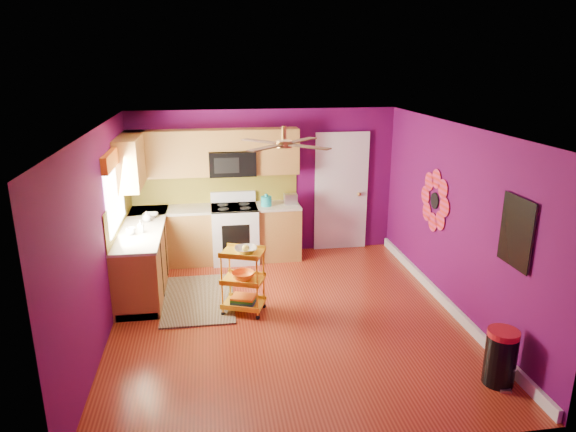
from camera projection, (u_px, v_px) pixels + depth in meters
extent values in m
plane|color=maroon|center=(287.00, 317.00, 6.81)|extent=(5.00, 5.00, 0.00)
cube|color=#57094D|center=(265.00, 183.00, 8.81)|extent=(4.50, 0.04, 2.50)
cube|color=#57094D|center=(334.00, 326.00, 4.08)|extent=(4.50, 0.04, 2.50)
cube|color=#57094D|center=(100.00, 237.00, 6.11)|extent=(0.04, 5.00, 2.50)
cube|color=#57094D|center=(455.00, 220.00, 6.78)|extent=(0.04, 5.00, 2.50)
cube|color=silver|center=(286.00, 128.00, 6.08)|extent=(4.50, 5.00, 0.04)
cube|color=white|center=(444.00, 301.00, 7.12)|extent=(0.05, 4.90, 0.14)
cube|color=olive|center=(144.00, 257.00, 7.67)|extent=(0.60, 2.30, 0.90)
cube|color=olive|center=(217.00, 235.00, 8.63)|extent=(2.80, 0.60, 0.90)
cube|color=beige|center=(142.00, 227.00, 7.53)|extent=(0.63, 2.30, 0.04)
cube|color=beige|center=(216.00, 208.00, 8.50)|extent=(2.80, 0.63, 0.04)
cube|color=black|center=(146.00, 282.00, 7.79)|extent=(0.54, 2.30, 0.10)
cube|color=black|center=(218.00, 257.00, 8.75)|extent=(2.80, 0.54, 0.10)
cube|color=white|center=(235.00, 234.00, 8.65)|extent=(0.76, 0.66, 0.92)
cube|color=black|center=(234.00, 208.00, 8.51)|extent=(0.76, 0.62, 0.03)
cube|color=white|center=(233.00, 197.00, 8.74)|extent=(0.76, 0.06, 0.18)
cube|color=black|center=(236.00, 241.00, 8.34)|extent=(0.45, 0.02, 0.55)
cube|color=olive|center=(167.00, 154.00, 8.25)|extent=(1.32, 0.33, 0.75)
cube|color=olive|center=(277.00, 151.00, 8.51)|extent=(0.72, 0.33, 0.75)
cube|color=olive|center=(231.00, 140.00, 8.34)|extent=(0.76, 0.33, 0.34)
cube|color=olive|center=(131.00, 160.00, 7.72)|extent=(0.33, 1.30, 0.75)
cube|color=black|center=(232.00, 163.00, 8.42)|extent=(0.76, 0.38, 0.40)
cube|color=brown|center=(215.00, 188.00, 8.69)|extent=(2.80, 0.01, 0.51)
cube|color=brown|center=(119.00, 210.00, 7.41)|extent=(0.01, 2.30, 0.51)
cube|color=white|center=(114.00, 191.00, 7.02)|extent=(0.03, 1.20, 1.00)
cube|color=orange|center=(113.00, 157.00, 6.89)|extent=(0.08, 1.35, 0.22)
cube|color=white|center=(341.00, 193.00, 9.05)|extent=(0.85, 0.04, 2.05)
cube|color=white|center=(341.00, 193.00, 9.03)|extent=(0.95, 0.02, 2.15)
sphere|color=#BF8C3F|center=(359.00, 194.00, 9.05)|extent=(0.07, 0.07, 0.07)
cylinder|color=black|center=(435.00, 201.00, 7.31)|extent=(0.01, 0.24, 0.24)
cube|color=teal|center=(517.00, 232.00, 5.36)|extent=(0.03, 0.52, 0.72)
cube|color=black|center=(516.00, 232.00, 5.36)|extent=(0.01, 0.56, 0.76)
cylinder|color=#BF8C3F|center=(284.00, 133.00, 6.29)|extent=(0.06, 0.06, 0.16)
cylinder|color=#BF8C3F|center=(284.00, 144.00, 6.33)|extent=(0.20, 0.20, 0.08)
cube|color=#4C2D19|center=(302.00, 140.00, 6.63)|extent=(0.47, 0.47, 0.01)
cube|color=#4C2D19|center=(260.00, 141.00, 6.55)|extent=(0.47, 0.47, 0.01)
cube|color=#4C2D19|center=(265.00, 148.00, 6.04)|extent=(0.47, 0.47, 0.01)
cube|color=#4C2D19|center=(310.00, 147.00, 6.12)|extent=(0.47, 0.47, 0.01)
cube|color=black|center=(199.00, 299.00, 7.32)|extent=(0.99, 1.61, 0.02)
cylinder|color=yellow|center=(222.00, 285.00, 6.72)|extent=(0.02, 0.02, 0.83)
cylinder|color=yellow|center=(257.00, 288.00, 6.63)|extent=(0.02, 0.02, 0.83)
cylinder|color=yellow|center=(230.00, 275.00, 7.03)|extent=(0.02, 0.02, 0.83)
cylinder|color=yellow|center=(264.00, 278.00, 6.94)|extent=(0.02, 0.02, 0.83)
sphere|color=black|center=(223.00, 314.00, 6.85)|extent=(0.06, 0.06, 0.06)
sphere|color=black|center=(258.00, 317.00, 6.75)|extent=(0.06, 0.06, 0.06)
sphere|color=black|center=(231.00, 303.00, 7.16)|extent=(0.06, 0.06, 0.06)
sphere|color=black|center=(264.00, 306.00, 7.06)|extent=(0.06, 0.06, 0.06)
cube|color=yellow|center=(242.00, 253.00, 6.71)|extent=(0.64, 0.56, 0.03)
cube|color=yellow|center=(243.00, 280.00, 6.82)|extent=(0.64, 0.56, 0.03)
cube|color=yellow|center=(244.00, 304.00, 6.93)|extent=(0.64, 0.56, 0.03)
imported|color=beige|center=(246.00, 250.00, 6.69)|extent=(0.38, 0.38, 0.07)
sphere|color=yellow|center=(246.00, 248.00, 6.68)|extent=(0.10, 0.10, 0.10)
imported|color=orange|center=(243.00, 276.00, 6.81)|extent=(0.39, 0.39, 0.10)
cube|color=navy|center=(244.00, 302.00, 6.92)|extent=(0.38, 0.33, 0.04)
cube|color=#267233|center=(244.00, 299.00, 6.91)|extent=(0.38, 0.33, 0.03)
cube|color=orange|center=(244.00, 297.00, 6.90)|extent=(0.38, 0.33, 0.03)
cylinder|color=black|center=(500.00, 360.00, 5.35)|extent=(0.39, 0.39, 0.55)
cylinder|color=red|center=(504.00, 333.00, 5.26)|extent=(0.32, 0.32, 0.06)
cube|color=beige|center=(506.00, 391.00, 5.28)|extent=(0.12, 0.08, 0.03)
cylinder|color=#16A2A9|center=(266.00, 201.00, 8.53)|extent=(0.18, 0.18, 0.16)
sphere|color=#16A2A9|center=(266.00, 195.00, 8.50)|extent=(0.06, 0.06, 0.06)
cube|color=beige|center=(291.00, 199.00, 8.62)|extent=(0.22, 0.15, 0.18)
imported|color=#EA3F72|center=(140.00, 227.00, 7.21)|extent=(0.08, 0.08, 0.18)
imported|color=white|center=(147.00, 217.00, 7.69)|extent=(0.13, 0.13, 0.17)
imported|color=white|center=(150.00, 215.00, 7.93)|extent=(0.23, 0.23, 0.06)
imported|color=white|center=(131.00, 231.00, 7.13)|extent=(0.13, 0.13, 0.10)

